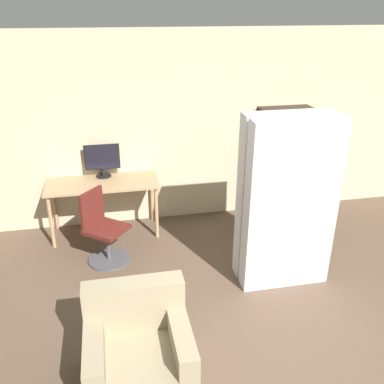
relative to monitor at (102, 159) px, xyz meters
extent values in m
cube|color=#C6B793|center=(1.46, 0.15, 0.33)|extent=(8.00, 0.06, 2.70)
cube|color=tan|center=(-0.03, -0.20, -0.27)|extent=(1.50, 0.65, 0.03)
cylinder|color=tan|center=(-0.71, -0.47, -0.65)|extent=(0.05, 0.05, 0.74)
cylinder|color=tan|center=(0.66, -0.47, -0.65)|extent=(0.05, 0.05, 0.74)
cylinder|color=tan|center=(-0.71, 0.06, -0.65)|extent=(0.05, 0.05, 0.74)
cylinder|color=tan|center=(0.66, 0.06, -0.65)|extent=(0.05, 0.05, 0.74)
cylinder|color=black|center=(0.00, 0.00, -0.24)|extent=(0.21, 0.21, 0.02)
cylinder|color=black|center=(0.00, 0.00, -0.18)|extent=(0.04, 0.04, 0.10)
cube|color=black|center=(0.00, 0.00, 0.03)|extent=(0.48, 0.02, 0.35)
cube|color=black|center=(0.00, 0.00, 0.03)|extent=(0.45, 0.03, 0.33)
cylinder|color=#4C4C51|center=(-0.01, -0.95, -1.01)|extent=(0.52, 0.52, 0.03)
cylinder|color=#4C4C51|center=(-0.01, -0.95, -0.80)|extent=(0.05, 0.05, 0.39)
cube|color=#591E19|center=(-0.01, -0.95, -0.58)|extent=(0.62, 0.62, 0.05)
cube|color=#591E19|center=(-0.16, -0.82, -0.33)|extent=(0.28, 0.33, 0.45)
cube|color=#2D2319|center=(2.24, -0.05, -0.21)|extent=(0.02, 0.34, 1.63)
cube|color=#2D2319|center=(2.99, -0.05, -0.21)|extent=(0.02, 0.34, 1.63)
cube|color=#2D2319|center=(2.62, 0.11, -0.21)|extent=(0.76, 0.02, 1.63)
cube|color=#2D2319|center=(2.62, -0.05, -1.02)|extent=(0.73, 0.31, 0.02)
cube|color=#2D2319|center=(2.62, -0.05, -0.61)|extent=(0.73, 0.31, 0.02)
cube|color=#2D2319|center=(2.62, -0.05, -0.21)|extent=(0.73, 0.31, 0.02)
cube|color=#2D2319|center=(2.62, -0.05, 0.19)|extent=(0.73, 0.31, 0.02)
cube|color=#2D2319|center=(2.62, -0.05, 0.59)|extent=(0.73, 0.31, 0.02)
cube|color=brown|center=(2.28, -0.07, -0.88)|extent=(0.03, 0.24, 0.26)
cube|color=#232328|center=(2.31, -0.05, -0.86)|extent=(0.02, 0.24, 0.30)
cube|color=#1E4C9E|center=(2.35, -0.06, -0.86)|extent=(0.03, 0.26, 0.29)
cube|color=orange|center=(2.39, -0.04, -0.84)|extent=(0.03, 0.23, 0.33)
cube|color=silver|center=(2.28, -0.10, -0.45)|extent=(0.03, 0.20, 0.30)
cube|color=#232328|center=(2.31, -0.06, -0.46)|extent=(0.03, 0.22, 0.29)
cube|color=#232328|center=(2.35, -0.01, -0.49)|extent=(0.04, 0.23, 0.23)
cube|color=gold|center=(2.40, -0.04, -0.47)|extent=(0.04, 0.23, 0.26)
cube|color=silver|center=(2.43, -0.08, -0.44)|extent=(0.03, 0.20, 0.32)
cube|color=gold|center=(2.47, -0.02, -0.48)|extent=(0.03, 0.24, 0.24)
cube|color=red|center=(2.51, -0.07, -0.47)|extent=(0.04, 0.26, 0.26)
cube|color=orange|center=(2.54, -0.07, -0.49)|extent=(0.03, 0.21, 0.24)
cube|color=brown|center=(2.28, -0.07, -0.04)|extent=(0.03, 0.23, 0.33)
cube|color=gold|center=(2.31, -0.04, -0.08)|extent=(0.03, 0.24, 0.25)
cube|color=gold|center=(2.36, -0.05, -0.05)|extent=(0.04, 0.23, 0.30)
cube|color=#1E4C9E|center=(2.40, -0.09, -0.08)|extent=(0.03, 0.23, 0.25)
cube|color=teal|center=(2.43, -0.06, -0.05)|extent=(0.03, 0.24, 0.30)
cube|color=orange|center=(2.47, -0.06, -0.07)|extent=(0.04, 0.22, 0.26)
cube|color=#1E4C9E|center=(2.51, -0.06, -0.03)|extent=(0.03, 0.22, 0.35)
cube|color=orange|center=(2.28, -0.04, 0.37)|extent=(0.03, 0.26, 0.34)
cube|color=teal|center=(2.32, -0.05, 0.37)|extent=(0.03, 0.19, 0.34)
cube|color=teal|center=(2.36, -0.04, 0.33)|extent=(0.03, 0.25, 0.26)
cube|color=#232328|center=(2.39, -0.08, 0.34)|extent=(0.02, 0.23, 0.28)
cube|color=orange|center=(2.41, -0.05, 0.33)|extent=(0.02, 0.26, 0.26)
cube|color=#287A38|center=(2.45, -0.06, 0.32)|extent=(0.03, 0.23, 0.24)
cube|color=#7A2D84|center=(2.50, -0.04, 0.32)|extent=(0.04, 0.26, 0.25)
cube|color=silver|center=(1.96, -1.83, -0.05)|extent=(1.00, 0.27, 1.95)
cube|color=beige|center=(2.45, -1.83, -0.05)|extent=(0.01, 0.27, 1.91)
cube|color=silver|center=(1.96, -1.57, -0.05)|extent=(1.00, 0.26, 1.95)
cube|color=beige|center=(2.45, -1.57, -0.05)|extent=(0.01, 0.27, 1.91)
cube|color=gray|center=(0.20, -2.98, -0.82)|extent=(0.85, 0.80, 0.40)
cube|color=gray|center=(0.20, -2.68, -0.40)|extent=(0.85, 0.20, 0.45)
cube|color=gray|center=(-0.14, -2.98, -0.52)|extent=(0.16, 0.80, 0.20)
cube|color=gray|center=(0.55, -2.98, -0.52)|extent=(0.16, 0.80, 0.20)
camera|label=1|loc=(0.09, -5.66, 1.93)|focal=40.00mm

